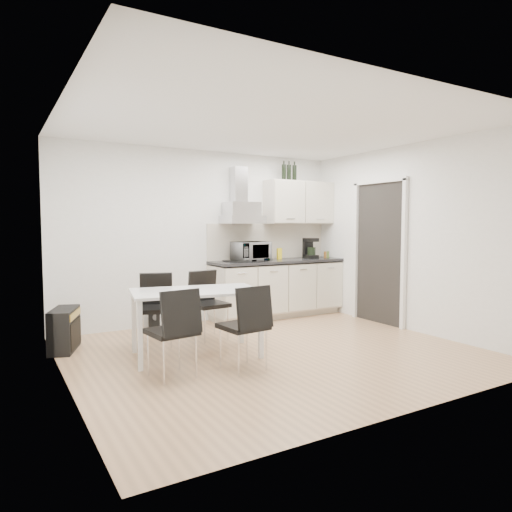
{
  "coord_description": "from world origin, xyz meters",
  "views": [
    {
      "loc": [
        -2.82,
        -4.42,
        1.49
      ],
      "look_at": [
        -0.0,
        0.41,
        1.1
      ],
      "focal_mm": 32.0,
      "sensor_mm": 36.0,
      "label": 1
    }
  ],
  "objects_px": {
    "chair_near_right": "(243,327)",
    "floor_speaker": "(154,319)",
    "chair_far_right": "(210,305)",
    "chair_near_left": "(172,333)",
    "chair_far_left": "(156,310)",
    "guitar_amp": "(64,330)",
    "dining_table": "(196,297)",
    "kitchenette": "(278,265)"
  },
  "relations": [
    {
      "from": "dining_table",
      "to": "kitchenette",
      "type": "bearing_deg",
      "value": 45.23
    },
    {
      "from": "chair_far_right",
      "to": "guitar_amp",
      "type": "height_order",
      "value": "chair_far_right"
    },
    {
      "from": "kitchenette",
      "to": "chair_far_right",
      "type": "xyz_separation_m",
      "value": [
        -1.58,
        -0.8,
        -0.39
      ]
    },
    {
      "from": "chair_near_left",
      "to": "chair_near_right",
      "type": "height_order",
      "value": "same"
    },
    {
      "from": "dining_table",
      "to": "chair_far_left",
      "type": "xyz_separation_m",
      "value": [
        -0.25,
        0.64,
        -0.23
      ]
    },
    {
      "from": "floor_speaker",
      "to": "kitchenette",
      "type": "bearing_deg",
      "value": 15.14
    },
    {
      "from": "kitchenette",
      "to": "chair_near_left",
      "type": "height_order",
      "value": "kitchenette"
    },
    {
      "from": "chair_far_right",
      "to": "chair_near_left",
      "type": "height_order",
      "value": "same"
    },
    {
      "from": "chair_far_left",
      "to": "chair_near_right",
      "type": "xyz_separation_m",
      "value": [
        0.47,
        -1.36,
        0.0
      ]
    },
    {
      "from": "chair_far_left",
      "to": "floor_speaker",
      "type": "xyz_separation_m",
      "value": [
        0.26,
        0.93,
        -0.31
      ]
    },
    {
      "from": "chair_near_left",
      "to": "chair_near_right",
      "type": "relative_size",
      "value": 1.0
    },
    {
      "from": "chair_far_left",
      "to": "chair_far_right",
      "type": "relative_size",
      "value": 1.0
    },
    {
      "from": "chair_near_right",
      "to": "chair_near_left",
      "type": "bearing_deg",
      "value": 162.75
    },
    {
      "from": "chair_near_left",
      "to": "chair_near_right",
      "type": "distance_m",
      "value": 0.72
    },
    {
      "from": "chair_far_right",
      "to": "floor_speaker",
      "type": "bearing_deg",
      "value": -71.25
    },
    {
      "from": "dining_table",
      "to": "chair_far_left",
      "type": "relative_size",
      "value": 1.74
    },
    {
      "from": "chair_far_left",
      "to": "chair_near_left",
      "type": "bearing_deg",
      "value": 96.83
    },
    {
      "from": "chair_far_right",
      "to": "chair_near_right",
      "type": "bearing_deg",
      "value": 74.96
    },
    {
      "from": "chair_near_right",
      "to": "floor_speaker",
      "type": "relative_size",
      "value": 3.34
    },
    {
      "from": "kitchenette",
      "to": "guitar_amp",
      "type": "height_order",
      "value": "kitchenette"
    },
    {
      "from": "chair_near_left",
      "to": "floor_speaker",
      "type": "bearing_deg",
      "value": 69.48
    },
    {
      "from": "chair_far_right",
      "to": "floor_speaker",
      "type": "height_order",
      "value": "chair_far_right"
    },
    {
      "from": "dining_table",
      "to": "chair_near_right",
      "type": "distance_m",
      "value": 0.78
    },
    {
      "from": "kitchenette",
      "to": "chair_far_left",
      "type": "distance_m",
      "value": 2.43
    },
    {
      "from": "chair_far_left",
      "to": "chair_far_right",
      "type": "distance_m",
      "value": 0.7
    },
    {
      "from": "kitchenette",
      "to": "guitar_amp",
      "type": "bearing_deg",
      "value": -172.38
    },
    {
      "from": "floor_speaker",
      "to": "chair_far_right",
      "type": "bearing_deg",
      "value": -46.12
    },
    {
      "from": "chair_far_left",
      "to": "chair_near_left",
      "type": "distance_m",
      "value": 1.24
    },
    {
      "from": "chair_far_left",
      "to": "guitar_amp",
      "type": "bearing_deg",
      "value": 0.44
    },
    {
      "from": "chair_near_right",
      "to": "floor_speaker",
      "type": "distance_m",
      "value": 2.32
    },
    {
      "from": "chair_near_left",
      "to": "chair_far_left",
      "type": "bearing_deg",
      "value": 71.54
    },
    {
      "from": "chair_near_right",
      "to": "floor_speaker",
      "type": "xyz_separation_m",
      "value": [
        -0.21,
        2.29,
        -0.31
      ]
    },
    {
      "from": "kitchenette",
      "to": "guitar_amp",
      "type": "relative_size",
      "value": 3.88
    },
    {
      "from": "kitchenette",
      "to": "dining_table",
      "type": "distance_m",
      "value": 2.47
    },
    {
      "from": "chair_far_right",
      "to": "chair_near_left",
      "type": "distance_m",
      "value": 1.5
    },
    {
      "from": "dining_table",
      "to": "chair_near_left",
      "type": "height_order",
      "value": "chair_near_left"
    },
    {
      "from": "chair_near_left",
      "to": "guitar_amp",
      "type": "relative_size",
      "value": 1.36
    },
    {
      "from": "kitchenette",
      "to": "chair_near_left",
      "type": "xyz_separation_m",
      "value": [
        -2.52,
        -1.98,
        -0.39
      ]
    },
    {
      "from": "dining_table",
      "to": "chair_near_right",
      "type": "relative_size",
      "value": 1.74
    },
    {
      "from": "chair_far_left",
      "to": "chair_far_right",
      "type": "xyz_separation_m",
      "value": [
        0.7,
        -0.04,
        0.0
      ]
    },
    {
      "from": "chair_far_right",
      "to": "chair_near_left",
      "type": "relative_size",
      "value": 1.0
    },
    {
      "from": "dining_table",
      "to": "floor_speaker",
      "type": "height_order",
      "value": "dining_table"
    }
  ]
}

